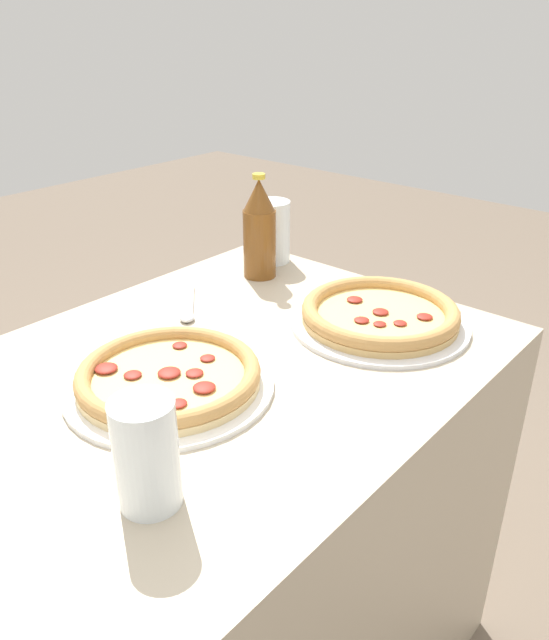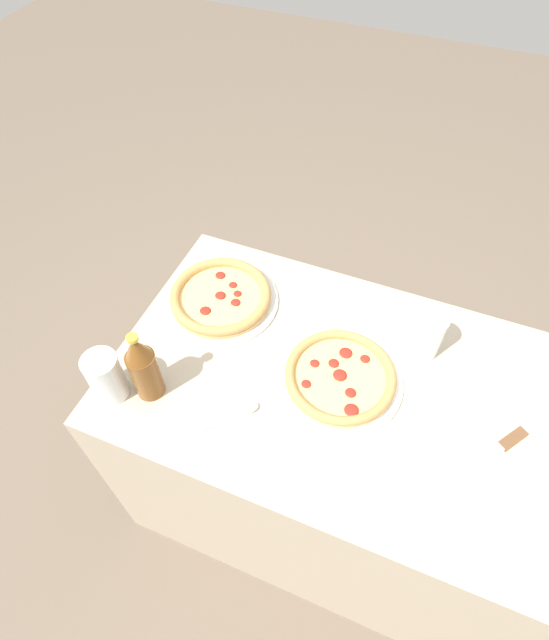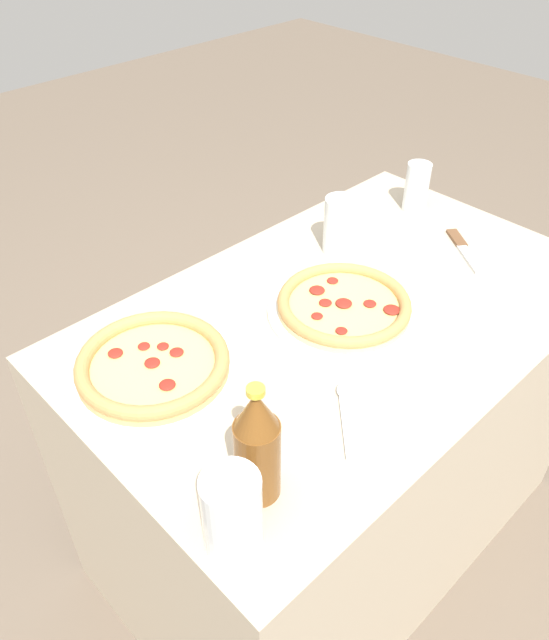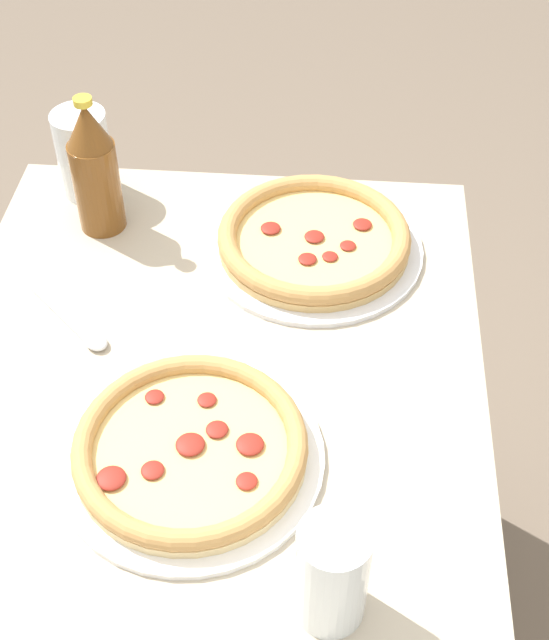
# 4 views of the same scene
# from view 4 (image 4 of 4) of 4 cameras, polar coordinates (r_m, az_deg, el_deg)

# --- Properties ---
(table) EXTENTS (1.14, 0.70, 0.76)m
(table) POSITION_cam_4_polar(r_m,az_deg,el_deg) (1.37, -4.29, -18.62)
(table) COLOR #B7A88E
(table) RESTS_ON ground_plane
(pizza_margherita) EXTENTS (0.31, 0.31, 0.04)m
(pizza_margherita) POSITION_cam_4_polar(r_m,az_deg,el_deg) (1.03, -5.35, -8.25)
(pizza_margherita) COLOR white
(pizza_margherita) RESTS_ON table
(pizza_salami) EXTENTS (0.32, 0.32, 0.04)m
(pizza_salami) POSITION_cam_4_polar(r_m,az_deg,el_deg) (1.28, 2.54, 5.12)
(pizza_salami) COLOR silver
(pizza_salami) RESTS_ON table
(glass_cola) EXTENTS (0.08, 0.08, 0.14)m
(glass_cola) POSITION_cam_4_polar(r_m,az_deg,el_deg) (1.40, -12.06, 10.13)
(glass_cola) COLOR white
(glass_cola) RESTS_ON table
(glass_water) EXTENTS (0.07, 0.07, 0.13)m
(glass_water) POSITION_cam_4_polar(r_m,az_deg,el_deg) (0.90, 3.68, -16.07)
(glass_water) COLOR white
(glass_water) RESTS_ON table
(beer_bottle) EXTENTS (0.07, 0.07, 0.22)m
(beer_bottle) POSITION_cam_4_polar(r_m,az_deg,el_deg) (1.31, -11.46, 9.47)
(beer_bottle) COLOR brown
(beer_bottle) RESTS_ON table
(spoon) EXTENTS (0.13, 0.14, 0.01)m
(spoon) POSITION_cam_4_polar(r_m,az_deg,el_deg) (1.21, -12.53, -0.26)
(spoon) COLOR silver
(spoon) RESTS_ON table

